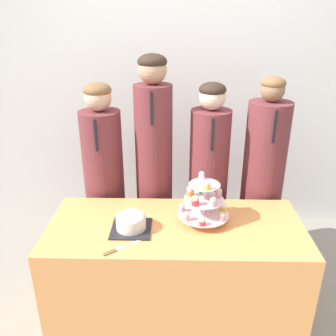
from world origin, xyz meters
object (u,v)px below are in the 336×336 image
object	(u,v)px
student_1	(154,175)
student_2	(208,188)
round_cake	(131,221)
cake_knife	(117,250)
student_3	(261,187)
student_0	(105,187)
cupcake_stand	(204,201)

from	to	relation	value
student_1	student_2	world-z (taller)	student_1
round_cake	cake_knife	size ratio (longest dim) A/B	1.12
student_3	student_2	bearing A→B (deg)	-180.00
cake_knife	student_0	world-z (taller)	student_0
student_0	student_3	distance (m)	1.17
student_0	student_2	world-z (taller)	student_2
cake_knife	round_cake	bearing A→B (deg)	37.31
cupcake_stand	student_2	distance (m)	0.48
student_2	student_3	bearing A→B (deg)	0.00
cupcake_stand	student_2	world-z (taller)	student_2
round_cake	student_2	world-z (taller)	student_2
student_1	student_3	xyz separation A→B (m)	(0.80, -0.00, -0.10)
round_cake	student_0	bearing A→B (deg)	115.10
cupcake_stand	student_2	bearing A→B (deg)	81.62
student_2	student_3	distance (m)	0.40
round_cake	cake_knife	xyz separation A→B (m)	(-0.05, -0.21, -0.06)
round_cake	cupcake_stand	world-z (taller)	cupcake_stand
cupcake_stand	student_1	xyz separation A→B (m)	(-0.33, 0.46, -0.03)
cake_knife	student_3	size ratio (longest dim) A/B	0.14
cupcake_stand	student_0	size ratio (longest dim) A/B	0.21
student_3	student_0	bearing A→B (deg)	-180.00
student_2	round_cake	bearing A→B (deg)	-131.45
cupcake_stand	student_1	distance (m)	0.57
student_1	round_cake	bearing A→B (deg)	-100.46
student_0	student_1	xyz separation A→B (m)	(0.37, 0.00, 0.11)
student_2	student_0	bearing A→B (deg)	180.00
cake_knife	student_1	xyz separation A→B (m)	(0.16, 0.78, 0.10)
round_cake	cupcake_stand	distance (m)	0.46
cake_knife	student_0	bearing A→B (deg)	67.25
round_cake	cupcake_stand	xyz separation A→B (m)	(0.44, 0.11, 0.08)
student_0	student_1	distance (m)	0.39
student_3	cake_knife	bearing A→B (deg)	-140.91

